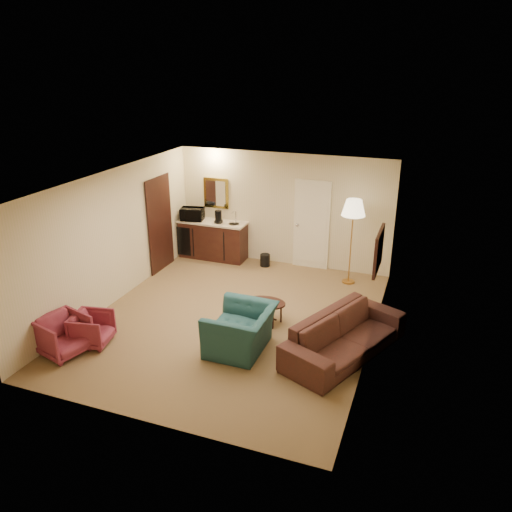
{
  "coord_description": "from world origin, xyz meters",
  "views": [
    {
      "loc": [
        3.22,
        -7.54,
        4.49
      ],
      "look_at": [
        0.27,
        0.5,
        1.12
      ],
      "focal_mm": 35.0,
      "sensor_mm": 36.0,
      "label": 1
    }
  ],
  "objects": [
    {
      "name": "ground",
      "position": [
        0.0,
        0.0,
        0.0
      ],
      "size": [
        6.0,
        6.0,
        0.0
      ],
      "primitive_type": "plane",
      "color": "olive",
      "rests_on": "ground"
    },
    {
      "name": "room_walls",
      "position": [
        -0.1,
        0.77,
        1.72
      ],
      "size": [
        5.02,
        6.01,
        2.61
      ],
      "color": "beige",
      "rests_on": "ground"
    },
    {
      "name": "wetbar_cabinet",
      "position": [
        -1.65,
        2.72,
        0.46
      ],
      "size": [
        1.64,
        0.58,
        0.92
      ],
      "primitive_type": "cube",
      "color": "#331910",
      "rests_on": "ground"
    },
    {
      "name": "sofa",
      "position": [
        2.15,
        -0.45,
        0.46
      ],
      "size": [
        1.57,
        2.42,
        0.92
      ],
      "primitive_type": "imported",
      "rotation": [
        0.0,
        0.0,
        1.16
      ],
      "color": "black",
      "rests_on": "ground"
    },
    {
      "name": "teal_armchair",
      "position": [
        0.51,
        -0.9,
        0.49
      ],
      "size": [
        0.73,
        1.13,
        0.99
      ],
      "primitive_type": "imported",
      "rotation": [
        0.0,
        0.0,
        -1.57
      ],
      "color": "#1D4947",
      "rests_on": "ground"
    },
    {
      "name": "rose_chair_near",
      "position": [
        -2.15,
        -2.0,
        0.36
      ],
      "size": [
        0.82,
        0.85,
        0.72
      ],
      "primitive_type": "imported",
      "rotation": [
        0.0,
        0.0,
        1.3
      ],
      "color": "#8C2E43",
      "rests_on": "ground"
    },
    {
      "name": "rose_chair_far",
      "position": [
        -1.9,
        -1.6,
        0.31
      ],
      "size": [
        0.67,
        0.7,
        0.62
      ],
      "primitive_type": "imported",
      "rotation": [
        0.0,
        0.0,
        1.76
      ],
      "color": "#8C2E43",
      "rests_on": "ground"
    },
    {
      "name": "coffee_table",
      "position": [
        0.6,
        0.12,
        0.21
      ],
      "size": [
        0.81,
        0.63,
        0.41
      ],
      "primitive_type": "cube",
      "rotation": [
        0.0,
        0.0,
        -0.22
      ],
      "color": "black",
      "rests_on": "ground"
    },
    {
      "name": "floor_lamp",
      "position": [
        1.7,
        2.4,
        0.93
      ],
      "size": [
        0.54,
        0.54,
        1.85
      ],
      "primitive_type": "cube",
      "rotation": [
        0.0,
        0.0,
        0.1
      ],
      "color": "#B2803B",
      "rests_on": "ground"
    },
    {
      "name": "waste_bin",
      "position": [
        -0.3,
        2.65,
        0.14
      ],
      "size": [
        0.28,
        0.28,
        0.29
      ],
      "primitive_type": "cylinder",
      "rotation": [
        0.0,
        0.0,
        -0.27
      ],
      "color": "black",
      "rests_on": "ground"
    },
    {
      "name": "microwave",
      "position": [
        -2.15,
        2.66,
        1.1
      ],
      "size": [
        0.59,
        0.4,
        0.36
      ],
      "primitive_type": "imported",
      "rotation": [
        0.0,
        0.0,
        0.21
      ],
      "color": "black",
      "rests_on": "wetbar_cabinet"
    },
    {
      "name": "coffee_maker",
      "position": [
        -1.47,
        2.66,
        1.07
      ],
      "size": [
        0.19,
        0.19,
        0.3
      ],
      "primitive_type": "cylinder",
      "rotation": [
        0.0,
        0.0,
        -0.21
      ],
      "color": "black",
      "rests_on": "wetbar_cabinet"
    }
  ]
}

